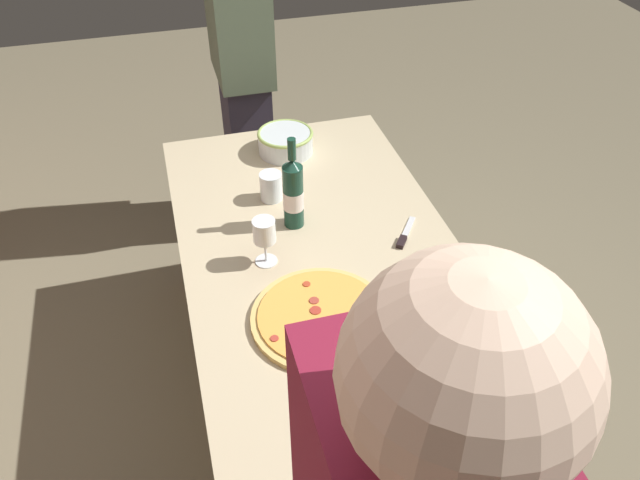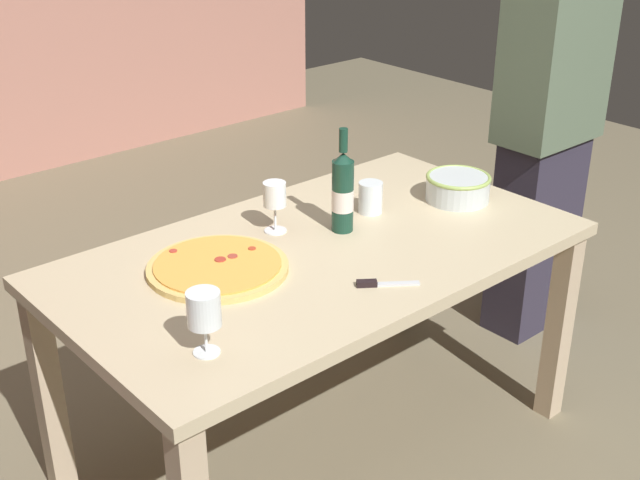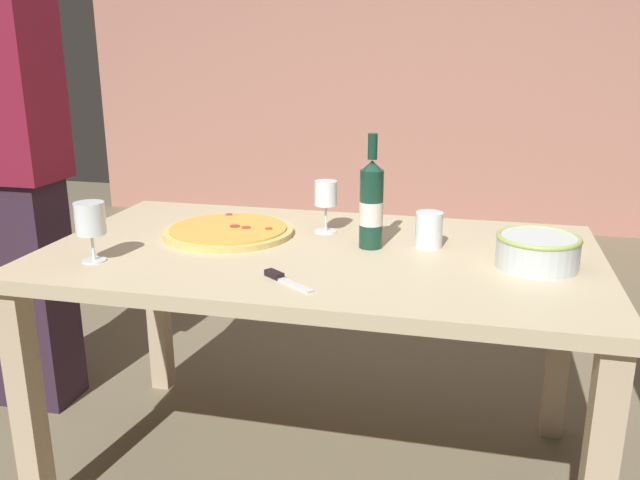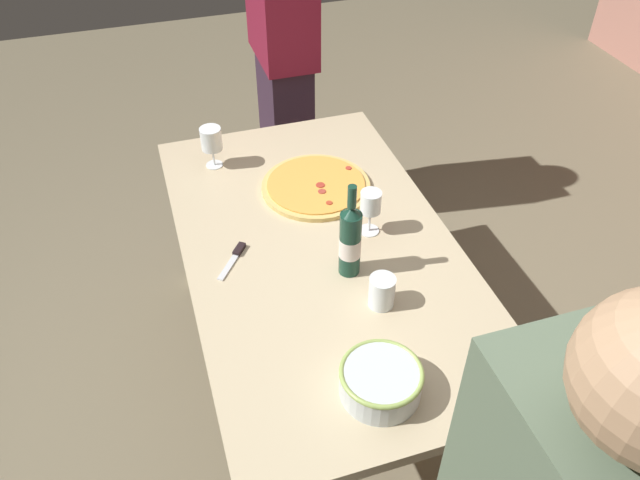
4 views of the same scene
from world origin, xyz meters
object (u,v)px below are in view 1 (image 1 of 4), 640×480
(wine_bottle, at_px, (293,193))
(wine_glass_by_bottle, at_px, (475,337))
(pizza_knife, at_px, (404,236))
(pizza, at_px, (321,317))
(cup_amber, at_px, (271,186))
(dining_table, at_px, (320,267))
(person_host, at_px, (242,70))
(serving_bowl, at_px, (285,141))
(wine_glass_near_pizza, at_px, (264,233))

(wine_bottle, distance_m, wine_glass_by_bottle, 0.78)
(pizza_knife, bearing_deg, wine_bottle, 63.26)
(pizza, bearing_deg, pizza_knife, -52.20)
(cup_amber, distance_m, pizza_knife, 0.51)
(dining_table, relative_size, person_host, 0.96)
(pizza, height_order, wine_glass_by_bottle, wine_glass_by_bottle)
(wine_bottle, height_order, pizza_knife, wine_bottle)
(dining_table, height_order, wine_glass_by_bottle, wine_glass_by_bottle)
(dining_table, xyz_separation_m, pizza_knife, (-0.03, -0.28, 0.10))
(serving_bowl, height_order, wine_glass_near_pizza, wine_glass_near_pizza)
(cup_amber, xyz_separation_m, person_host, (0.89, -0.06, 0.04))
(dining_table, distance_m, cup_amber, 0.35)
(pizza, height_order, serving_bowl, serving_bowl)
(cup_amber, bearing_deg, person_host, -3.55)
(serving_bowl, relative_size, cup_amber, 2.12)
(wine_bottle, distance_m, person_host, 1.06)
(wine_glass_near_pizza, xyz_separation_m, wine_glass_by_bottle, (-0.56, -0.44, 0.00))
(serving_bowl, bearing_deg, wine_glass_by_bottle, -169.07)
(wine_glass_near_pizza, bearing_deg, dining_table, -82.23)
(wine_bottle, bearing_deg, wine_glass_by_bottle, -157.04)
(wine_glass_by_bottle, height_order, person_host, person_host)
(serving_bowl, relative_size, person_host, 0.13)
(dining_table, relative_size, wine_glass_by_bottle, 9.63)
(serving_bowl, height_order, pizza_knife, serving_bowl)
(pizza, bearing_deg, dining_table, -14.87)
(wine_glass_near_pizza, xyz_separation_m, pizza_knife, (-0.00, -0.47, -0.11))
(serving_bowl, bearing_deg, pizza, 173.34)
(pizza, bearing_deg, person_host, -1.57)
(dining_table, bearing_deg, wine_glass_by_bottle, -156.55)
(dining_table, bearing_deg, serving_bowl, -2.23)
(serving_bowl, height_order, person_host, person_host)
(dining_table, bearing_deg, person_host, 2.02)
(wine_bottle, relative_size, wine_glass_near_pizza, 2.03)
(pizza, height_order, pizza_knife, pizza)
(wine_bottle, distance_m, wine_glass_near_pizza, 0.21)
(wine_glass_near_pizza, bearing_deg, serving_bowl, -18.37)
(serving_bowl, relative_size, wine_glass_by_bottle, 1.33)
(dining_table, xyz_separation_m, wine_glass_near_pizza, (-0.03, 0.19, 0.21))
(dining_table, relative_size, cup_amber, 15.27)
(person_host, bearing_deg, wine_bottle, -2.63)
(pizza, relative_size, serving_bowl, 1.84)
(wine_bottle, xyz_separation_m, pizza_knife, (-0.17, -0.34, -0.12))
(pizza, relative_size, wine_glass_near_pizza, 2.47)
(wine_glass_by_bottle, bearing_deg, pizza_knife, -3.34)
(pizza, bearing_deg, wine_glass_near_pizza, 19.25)
(dining_table, relative_size, wine_glass_near_pizza, 9.71)
(person_host, bearing_deg, dining_table, 0.00)
(wine_glass_near_pizza, relative_size, cup_amber, 1.57)
(person_host, bearing_deg, pizza, -3.59)
(wine_glass_by_bottle, height_order, pizza_knife, wine_glass_by_bottle)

